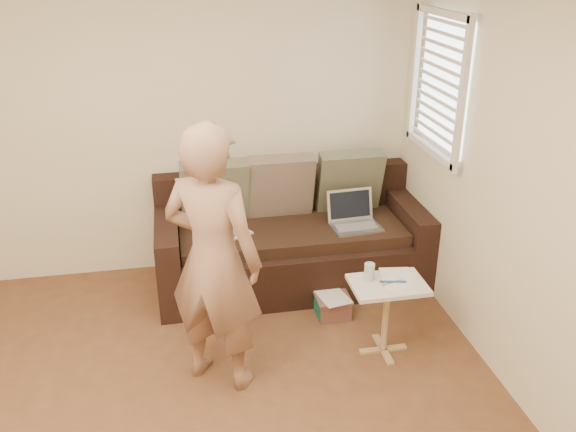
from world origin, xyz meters
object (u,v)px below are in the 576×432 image
object	(u,v)px
person	(213,260)
striped_box	(332,305)
side_table	(385,318)
laptop_silver	(356,228)
drinking_glass	(369,272)
sofa	(291,236)
laptop_white	(231,235)

from	to	relation	value
person	striped_box	world-z (taller)	person
side_table	striped_box	world-z (taller)	side_table
laptop_silver	drinking_glass	size ratio (longest dim) A/B	3.28
laptop_silver	side_table	bearing A→B (deg)	-97.89
drinking_glass	striped_box	size ratio (longest dim) A/B	0.45
person	side_table	bearing A→B (deg)	-144.76
drinking_glass	striped_box	world-z (taller)	drinking_glass
side_table	laptop_silver	bearing A→B (deg)	86.22
sofa	laptop_white	distance (m)	0.52
laptop_white	side_table	size ratio (longest dim) A/B	0.54
laptop_silver	side_table	world-z (taller)	laptop_silver
person	drinking_glass	size ratio (longest dim) A/B	14.66
striped_box	drinking_glass	bearing A→B (deg)	-74.54
side_table	striped_box	bearing A→B (deg)	114.61
side_table	striped_box	size ratio (longest dim) A/B	2.09
person	sofa	bearing A→B (deg)	-89.37
laptop_silver	striped_box	size ratio (longest dim) A/B	1.48
sofa	side_table	distance (m)	1.19
striped_box	person	bearing A→B (deg)	-148.33
laptop_silver	person	distance (m)	1.62
laptop_silver	drinking_glass	world-z (taller)	drinking_glass
side_table	drinking_glass	bearing A→B (deg)	148.23
laptop_white	sofa	bearing A→B (deg)	-19.61
laptop_white	side_table	bearing A→B (deg)	-75.16
side_table	striped_box	distance (m)	0.60
laptop_silver	drinking_glass	xyz separation A→B (m)	(-0.18, -0.87, 0.09)
sofa	drinking_glass	bearing A→B (deg)	-71.85
striped_box	side_table	bearing A→B (deg)	-65.39
laptop_silver	person	size ratio (longest dim) A/B	0.22
sofa	striped_box	size ratio (longest dim) A/B	8.30
laptop_silver	side_table	xyz separation A→B (m)	(-0.06, -0.94, -0.24)
drinking_glass	person	bearing A→B (deg)	-173.26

